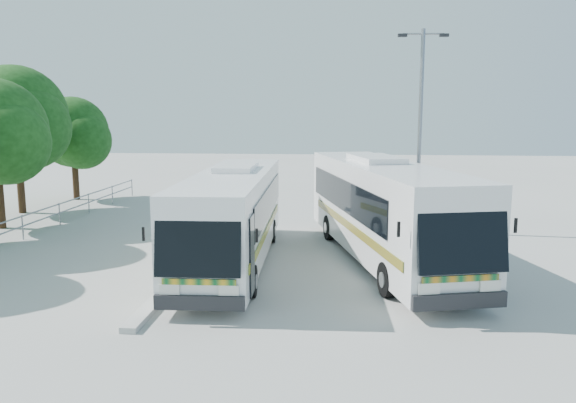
# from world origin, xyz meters

# --- Properties ---
(ground) EXTENTS (100.00, 100.00, 0.00)m
(ground) POSITION_xyz_m (0.00, 0.00, 0.00)
(ground) COLOR #A6A6A1
(ground) RESTS_ON ground
(kerb_divider) EXTENTS (0.40, 16.00, 0.15)m
(kerb_divider) POSITION_xyz_m (-2.30, 2.00, 0.07)
(kerb_divider) COLOR #B2B2AD
(kerb_divider) RESTS_ON ground
(railing) EXTENTS (0.06, 22.00, 1.00)m
(railing) POSITION_xyz_m (-10.00, 4.00, 0.74)
(railing) COLOR gray
(railing) RESTS_ON ground
(tree_far_d) EXTENTS (5.62, 5.30, 7.33)m
(tree_far_d) POSITION_xyz_m (-13.31, 8.80, 4.82)
(tree_far_d) COLOR #382314
(tree_far_d) RESTS_ON ground
(tree_far_e) EXTENTS (4.54, 4.28, 5.92)m
(tree_far_e) POSITION_xyz_m (-12.63, 13.30, 3.89)
(tree_far_e) COLOR #382314
(tree_far_e) RESTS_ON ground
(coach_main) EXTENTS (2.62, 11.10, 3.06)m
(coach_main) POSITION_xyz_m (-1.00, 0.30, 1.68)
(coach_main) COLOR white
(coach_main) RESTS_ON ground
(coach_adjacent) EXTENTS (5.16, 12.17, 3.32)m
(coach_adjacent) POSITION_xyz_m (4.02, 1.14, 1.82)
(coach_adjacent) COLOR silver
(coach_adjacent) RESTS_ON ground
(lamppost) EXTENTS (2.04, 0.33, 8.35)m
(lamppost) POSITION_xyz_m (5.81, 5.90, 4.61)
(lamppost) COLOR gray
(lamppost) RESTS_ON ground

